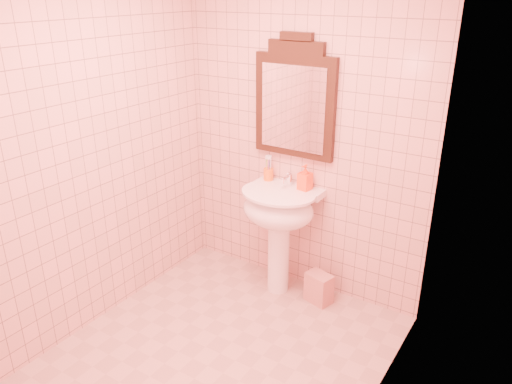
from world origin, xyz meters
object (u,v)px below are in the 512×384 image
Objects in this scene: toothbrush_cup at (268,174)px; soap_dispenser at (305,177)px; mirror at (295,101)px; towel at (319,288)px; pedestal_sink at (279,216)px.

soap_dispenser is at bearing -3.51° from toothbrush_cup.
soap_dispenser is (0.14, -0.06, -0.55)m from mirror.
towel is (0.21, -0.11, -0.84)m from soap_dispenser.
pedestal_sink is 0.87m from mirror.
pedestal_sink is at bearing -174.89° from towel.
toothbrush_cup is at bearing -175.50° from soap_dispenser.
pedestal_sink is 0.65m from towel.
soap_dispenser is 0.82× the size of towel.
soap_dispenser reaches higher than towel.
pedestal_sink is 0.36m from soap_dispenser.
toothbrush_cup is at bearing 166.68° from towel.
mirror is 5.02× the size of toothbrush_cup.
mirror is 0.63m from toothbrush_cup.
mirror is 3.71× the size of towel.
pedestal_sink is 0.96× the size of mirror.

